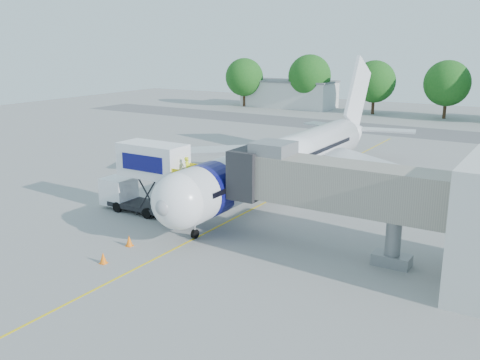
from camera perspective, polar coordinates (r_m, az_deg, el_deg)
The scene contains 14 objects.
ground at distance 43.69m, azimuth 2.61°, elevation -2.46°, with size 160.00×160.00×0.00m, color gray.
guidance_line at distance 43.69m, azimuth 2.61°, elevation -2.46°, with size 0.15×70.00×0.01m, color yellow.
taxiway_strip at distance 82.10m, azimuth 17.14°, elevation 4.98°, with size 120.00×10.00×0.01m, color #59595B.
aircraft at distance 46.48m, azimuth 5.13°, elevation 2.29°, with size 34.17×37.73×11.35m.
jet_bridge at distance 33.08m, azimuth 8.86°, elevation -0.41°, with size 13.90×3.20×6.60m.
catering_hiloader at distance 40.95m, azimuth -9.89°, elevation 0.17°, with size 8.50×2.44×5.50m.
ground_tug at distance 30.45m, azimuth -15.49°, elevation -9.48°, with size 3.40×2.22×1.26m.
safety_cone_a at distance 35.32m, azimuth -11.74°, elevation -6.38°, with size 0.46×0.46×0.73m.
safety_cone_b at distance 33.03m, azimuth -14.39°, elevation -8.07°, with size 0.44×0.44×0.70m.
outbuilding_left at distance 108.40m, azimuth 5.24°, elevation 9.17°, with size 18.40×8.40×5.30m.
tree_a at distance 108.58m, azimuth 0.46°, elevation 10.91°, with size 7.51×7.51×9.57m.
tree_b at distance 104.80m, azimuth 7.43°, elevation 10.93°, with size 8.16×8.16×10.40m.
tree_c at distance 99.83m, azimuth 14.14°, elevation 10.14°, with size 7.49×7.49×9.55m.
tree_d at distance 97.40m, azimuth 21.23°, elevation 9.59°, with size 7.68×7.68×9.79m.
Camera 1 is at (20.29, -36.52, 12.82)m, focal length 40.00 mm.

